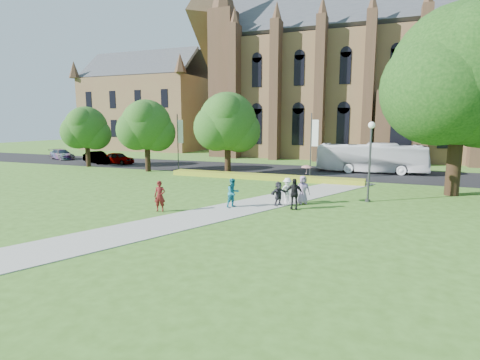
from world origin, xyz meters
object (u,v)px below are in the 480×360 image
at_px(streetlamp, 370,152).
at_px(pedestrian_0, 160,196).
at_px(car_1, 97,157).
at_px(large_tree, 462,76).
at_px(car_2, 62,154).
at_px(car_0, 118,158).
at_px(tour_coach, 371,158).

height_order(streetlamp, pedestrian_0, streetlamp).
xyz_separation_m(streetlamp, car_1, (-32.86, 11.52, -2.53)).
distance_m(large_tree, car_2, 48.06).
relative_size(streetlamp, large_tree, 0.40).
height_order(large_tree, car_0, large_tree).
bearing_deg(pedestrian_0, tour_coach, 45.46).
xyz_separation_m(large_tree, car_0, (-35.46, 7.37, -7.63)).
height_order(streetlamp, tour_coach, streetlamp).
bearing_deg(tour_coach, pedestrian_0, 151.40).
xyz_separation_m(streetlamp, car_2, (-41.05, 13.66, -2.59)).
bearing_deg(car_0, large_tree, -96.66).
relative_size(tour_coach, car_0, 2.59).
bearing_deg(streetlamp, car_0, 158.38).
height_order(car_0, car_1, car_1).
height_order(streetlamp, car_2, streetlamp).
bearing_deg(streetlamp, car_1, 160.68).
bearing_deg(car_1, streetlamp, -90.91).
relative_size(large_tree, car_0, 3.13).
bearing_deg(tour_coach, car_0, 92.98).
bearing_deg(car_0, pedestrian_0, -130.73).
distance_m(tour_coach, pedestrian_0, 24.76).
xyz_separation_m(large_tree, car_2, (-46.55, 9.16, -7.66)).
height_order(car_1, pedestrian_0, pedestrian_0).
height_order(tour_coach, car_0, tour_coach).
bearing_deg(large_tree, car_1, 169.63).
bearing_deg(pedestrian_0, large_tree, 16.67).
relative_size(car_0, pedestrian_0, 2.34).
height_order(large_tree, car_2, large_tree).
height_order(large_tree, pedestrian_0, large_tree).
distance_m(streetlamp, car_2, 43.34).
distance_m(streetlamp, pedestrian_0, 13.65).
distance_m(streetlamp, car_0, 32.33).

